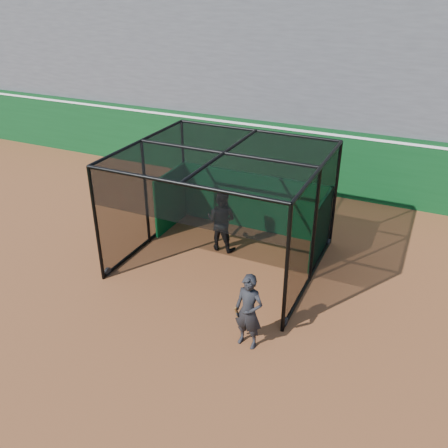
% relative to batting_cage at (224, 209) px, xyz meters
% --- Properties ---
extents(ground, '(120.00, 120.00, 0.00)m').
position_rel_batting_cage_xyz_m(ground, '(-0.16, -2.43, -1.62)').
color(ground, brown).
rests_on(ground, ground).
extents(outfield_wall, '(50.00, 0.50, 2.50)m').
position_rel_batting_cage_xyz_m(outfield_wall, '(-0.16, 6.07, -0.33)').
color(outfield_wall, '#0A3B16').
rests_on(outfield_wall, ground).
extents(grandstand, '(50.00, 7.85, 8.95)m').
position_rel_batting_cage_xyz_m(grandstand, '(-0.16, 9.84, 2.86)').
color(grandstand, '#4C4C4F').
rests_on(grandstand, ground).
extents(batting_cage, '(5.21, 4.67, 3.24)m').
position_rel_batting_cage_xyz_m(batting_cage, '(0.00, 0.00, 0.00)').
color(batting_cage, black).
rests_on(batting_cage, ground).
extents(batter, '(0.92, 0.72, 1.88)m').
position_rel_batting_cage_xyz_m(batter, '(-0.35, 0.55, -0.68)').
color(batter, black).
rests_on(batter, ground).
extents(on_deck_player, '(0.69, 0.49, 1.79)m').
position_rel_batting_cage_xyz_m(on_deck_player, '(2.01, -3.07, -0.72)').
color(on_deck_player, black).
rests_on(on_deck_player, ground).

